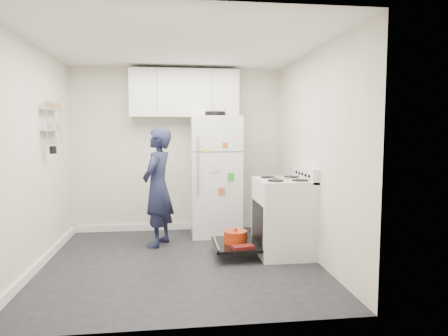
{
  "coord_description": "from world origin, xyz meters",
  "views": [
    {
      "loc": [
        -0.07,
        -4.62,
        1.54
      ],
      "look_at": [
        0.59,
        0.65,
        1.05
      ],
      "focal_mm": 32.0,
      "sensor_mm": 36.0,
      "label": 1
    }
  ],
  "objects": [
    {
      "name": "electric_range",
      "position": [
        1.26,
        0.15,
        0.47
      ],
      "size": [
        0.66,
        0.76,
        1.1
      ],
      "color": "silver",
      "rests_on": "ground"
    },
    {
      "name": "room",
      "position": [
        -0.03,
        0.03,
        1.21
      ],
      "size": [
        3.21,
        3.21,
        2.51
      ],
      "color": "black",
      "rests_on": "ground"
    },
    {
      "name": "open_oven_door",
      "position": [
        0.68,
        0.15,
        0.19
      ],
      "size": [
        0.55,
        0.7,
        0.23
      ],
      "color": "black",
      "rests_on": "ground"
    },
    {
      "name": "upper_cabinets",
      "position": [
        0.1,
        1.43,
        2.1
      ],
      "size": [
        1.6,
        0.33,
        0.7
      ],
      "primitive_type": "cube",
      "color": "silver",
      "rests_on": "room"
    },
    {
      "name": "wall_shelf_rack",
      "position": [
        -1.52,
        0.49,
        1.68
      ],
      "size": [
        0.14,
        0.6,
        0.61
      ],
      "color": "#B2B2B7",
      "rests_on": "room"
    },
    {
      "name": "person",
      "position": [
        -0.29,
        0.75,
        0.79
      ],
      "size": [
        0.56,
        0.68,
        1.59
      ],
      "primitive_type": "imported",
      "rotation": [
        0.0,
        0.0,
        -1.94
      ],
      "color": "#191D38",
      "rests_on": "ground"
    },
    {
      "name": "refrigerator",
      "position": [
        0.54,
        1.25,
        0.89
      ],
      "size": [
        0.72,
        0.74,
        1.83
      ],
      "color": "silver",
      "rests_on": "ground"
    }
  ]
}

